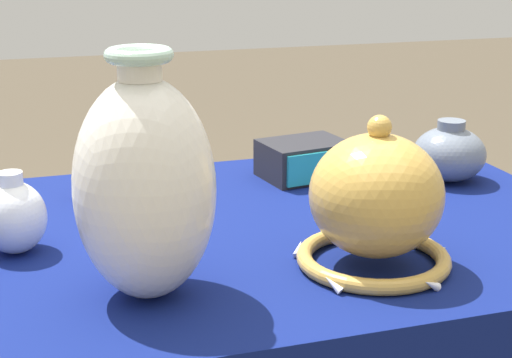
# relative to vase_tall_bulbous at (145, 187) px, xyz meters

# --- Properties ---
(display_table) EXTENTS (1.23, 0.75, 0.74)m
(display_table) POSITION_rel_vase_tall_bulbous_xyz_m (0.14, 0.18, -0.22)
(display_table) COLOR brown
(display_table) RESTS_ON ground_plane
(vase_tall_bulbous) EXTENTS (0.18, 0.18, 0.32)m
(vase_tall_bulbous) POSITION_rel_vase_tall_bulbous_xyz_m (0.00, 0.00, 0.00)
(vase_tall_bulbous) COLOR white
(vase_tall_bulbous) RESTS_ON display_table
(vase_dome_bell) EXTENTS (0.22, 0.22, 0.22)m
(vase_dome_bell) POSITION_rel_vase_tall_bulbous_xyz_m (0.31, -0.00, -0.06)
(vase_dome_bell) COLOR gold
(vase_dome_bell) RESTS_ON display_table
(mosaic_tile_box) EXTENTS (0.17, 0.14, 0.07)m
(mosaic_tile_box) POSITION_rel_vase_tall_bulbous_xyz_m (0.37, 0.42, -0.11)
(mosaic_tile_box) COLOR #232328
(mosaic_tile_box) RESTS_ON display_table
(pot_squat_rose) EXTENTS (0.10, 0.10, 0.06)m
(pot_squat_rose) POSITION_rel_vase_tall_bulbous_xyz_m (-0.00, 0.42, -0.11)
(pot_squat_rose) COLOR #D19399
(pot_squat_rose) RESTS_ON display_table
(jar_round_slate) EXTENTS (0.13, 0.13, 0.11)m
(jar_round_slate) POSITION_rel_vase_tall_bulbous_xyz_m (0.62, 0.32, -0.09)
(jar_round_slate) COLOR slate
(jar_round_slate) RESTS_ON display_table
(jar_round_porcelain) EXTENTS (0.09, 0.09, 0.12)m
(jar_round_porcelain) POSITION_rel_vase_tall_bulbous_xyz_m (-0.16, 0.20, -0.09)
(jar_round_porcelain) COLOR white
(jar_round_porcelain) RESTS_ON display_table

